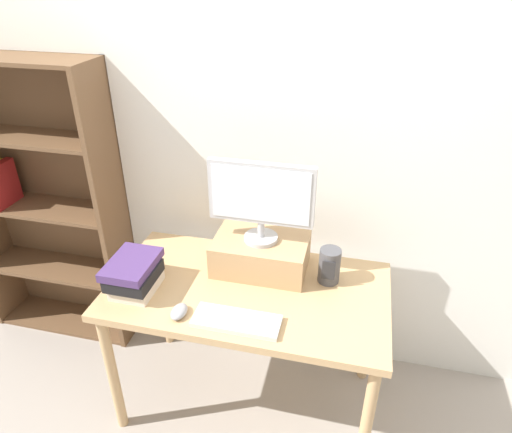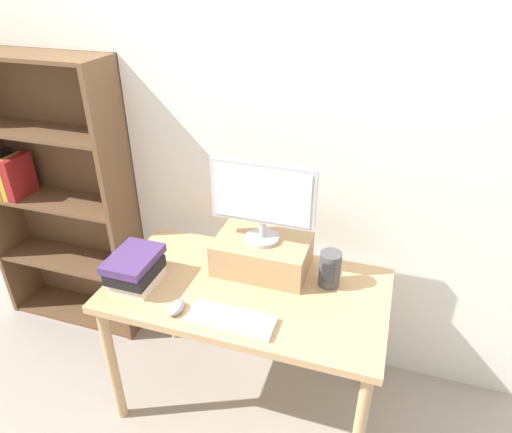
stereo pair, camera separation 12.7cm
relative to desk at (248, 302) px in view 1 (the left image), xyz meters
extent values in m
plane|color=#9E9389|center=(0.00, 0.00, -0.66)|extent=(12.00, 12.00, 0.00)
cube|color=silver|center=(0.00, 0.49, 0.64)|extent=(7.00, 0.08, 2.60)
cube|color=tan|center=(0.00, 0.00, 0.07)|extent=(1.26, 0.69, 0.04)
cylinder|color=tan|center=(-0.58, -0.30, -0.30)|extent=(0.05, 0.05, 0.71)
cylinder|color=tan|center=(0.58, -0.30, -0.30)|extent=(0.05, 0.05, 0.71)
cylinder|color=tan|center=(-0.58, 0.30, -0.30)|extent=(0.05, 0.05, 0.71)
cylinder|color=tan|center=(0.58, 0.30, -0.30)|extent=(0.05, 0.05, 0.71)
cube|color=brown|center=(-0.83, 0.31, 0.16)|extent=(0.03, 0.28, 1.65)
cube|color=brown|center=(-1.26, 0.45, 0.16)|extent=(0.89, 0.01, 1.65)
cube|color=brown|center=(-1.26, 0.31, -0.65)|extent=(0.84, 0.27, 0.02)
cube|color=brown|center=(-1.26, 0.31, -0.24)|extent=(0.84, 0.27, 0.02)
cube|color=brown|center=(-1.26, 0.31, 0.17)|extent=(0.84, 0.27, 0.02)
cube|color=brown|center=(-1.26, 0.31, 0.58)|extent=(0.84, 0.27, 0.02)
cube|color=brown|center=(-1.26, 0.31, 0.98)|extent=(0.84, 0.27, 0.02)
cube|color=maroon|center=(-1.46, 0.29, 0.30)|extent=(0.05, 0.20, 0.24)
cube|color=tan|center=(0.02, 0.16, 0.17)|extent=(0.44, 0.29, 0.16)
cylinder|color=#B7B7BA|center=(0.02, 0.16, 0.26)|extent=(0.16, 0.16, 0.02)
cylinder|color=#B7B7BA|center=(0.02, 0.16, 0.31)|extent=(0.03, 0.03, 0.08)
cube|color=#B7B7BA|center=(0.02, 0.16, 0.49)|extent=(0.48, 0.04, 0.29)
cube|color=silver|center=(0.02, 0.14, 0.49)|extent=(0.44, 0.00, 0.25)
cube|color=silver|center=(0.01, -0.24, 0.10)|extent=(0.36, 0.14, 0.02)
cube|color=white|center=(0.01, -0.24, 0.11)|extent=(0.34, 0.12, 0.00)
ellipsoid|color=#99999E|center=(-0.23, -0.24, 0.10)|extent=(0.06, 0.10, 0.04)
cube|color=silver|center=(-0.48, -0.13, 0.11)|extent=(0.18, 0.21, 0.05)
cube|color=black|center=(-0.48, -0.14, 0.17)|extent=(0.19, 0.23, 0.06)
cube|color=#4C336B|center=(-0.49, -0.12, 0.22)|extent=(0.19, 0.27, 0.04)
cylinder|color=#4C4C51|center=(0.35, 0.14, 0.17)|extent=(0.10, 0.10, 0.17)
cube|color=#2D2D30|center=(0.35, 0.09, 0.18)|extent=(0.06, 0.00, 0.09)
camera|label=1|loc=(0.42, -1.58, 1.39)|focal=32.00mm
camera|label=2|loc=(0.54, -1.55, 1.39)|focal=32.00mm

